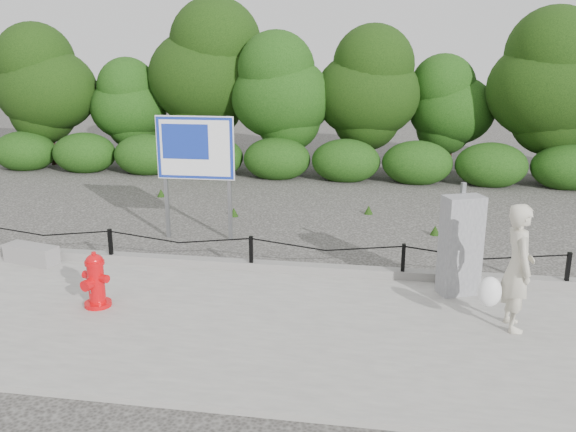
{
  "coord_description": "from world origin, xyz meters",
  "views": [
    {
      "loc": [
        2.19,
        -9.4,
        3.72
      ],
      "look_at": [
        0.59,
        0.2,
        1.0
      ],
      "focal_mm": 38.0,
      "sensor_mm": 36.0,
      "label": 1
    }
  ],
  "objects_px": {
    "fire_hydrant": "(96,281)",
    "concrete_block": "(31,254)",
    "advertising_sign": "(195,154)",
    "utility_cabinet": "(461,245)",
    "pedestrian": "(516,269)"
  },
  "relations": [
    {
      "from": "advertising_sign",
      "to": "fire_hydrant",
      "type": "bearing_deg",
      "value": -97.6
    },
    {
      "from": "fire_hydrant",
      "to": "concrete_block",
      "type": "xyz_separation_m",
      "value": [
        -1.98,
        1.55,
        -0.24
      ]
    },
    {
      "from": "fire_hydrant",
      "to": "utility_cabinet",
      "type": "relative_size",
      "value": 0.49
    },
    {
      "from": "advertising_sign",
      "to": "utility_cabinet",
      "type": "bearing_deg",
      "value": -25.83
    },
    {
      "from": "fire_hydrant",
      "to": "pedestrian",
      "type": "height_order",
      "value": "pedestrian"
    },
    {
      "from": "fire_hydrant",
      "to": "pedestrian",
      "type": "relative_size",
      "value": 0.48
    },
    {
      "from": "fire_hydrant",
      "to": "advertising_sign",
      "type": "height_order",
      "value": "advertising_sign"
    },
    {
      "from": "fire_hydrant",
      "to": "utility_cabinet",
      "type": "height_order",
      "value": "utility_cabinet"
    },
    {
      "from": "concrete_block",
      "to": "advertising_sign",
      "type": "height_order",
      "value": "advertising_sign"
    },
    {
      "from": "fire_hydrant",
      "to": "utility_cabinet",
      "type": "xyz_separation_m",
      "value": [
        5.2,
        1.36,
        0.37
      ]
    },
    {
      "from": "pedestrian",
      "to": "concrete_block",
      "type": "height_order",
      "value": "pedestrian"
    },
    {
      "from": "concrete_block",
      "to": "advertising_sign",
      "type": "bearing_deg",
      "value": 40.12
    },
    {
      "from": "fire_hydrant",
      "to": "advertising_sign",
      "type": "bearing_deg",
      "value": 100.42
    },
    {
      "from": "fire_hydrant",
      "to": "advertising_sign",
      "type": "relative_size",
      "value": 0.34
    },
    {
      "from": "pedestrian",
      "to": "advertising_sign",
      "type": "xyz_separation_m",
      "value": [
        -5.38,
        3.3,
        0.81
      ]
    }
  ]
}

